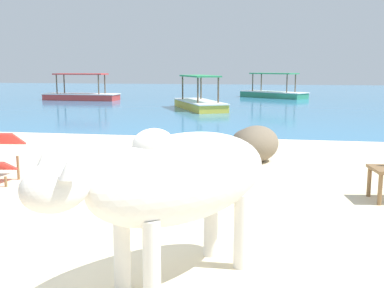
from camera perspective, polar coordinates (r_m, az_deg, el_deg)
name	(u,v)px	position (r m, az deg, el deg)	size (l,w,h in m)	color
sand_beach	(100,268)	(3.95, -11.24, -14.64)	(18.00, 14.00, 0.04)	beige
water_surface	(251,97)	(25.44, 7.18, 5.69)	(60.00, 36.00, 0.03)	teal
cow	(179,180)	(3.38, -1.63, -4.42)	(1.57, 1.91, 1.17)	silver
shore_rock_large	(253,139)	(9.07, 7.41, 0.64)	(0.77, 0.72, 0.42)	#6B5B4C
shore_rock_medium	(178,144)	(8.62, -1.69, 0.02)	(0.51, 0.37, 0.35)	brown
shore_rock_small	(256,144)	(7.88, 7.86, 0.03)	(0.88, 0.68, 0.61)	#756651
boat_red	(81,94)	(23.51, -13.38, 5.92)	(3.71, 1.26, 1.29)	#C63833
boat_yellow	(199,102)	(17.91, 0.92, 5.15)	(2.65, 3.81, 1.29)	gold
boat_green	(273,92)	(25.08, 9.91, 6.23)	(3.68, 3.04, 1.29)	#338E66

